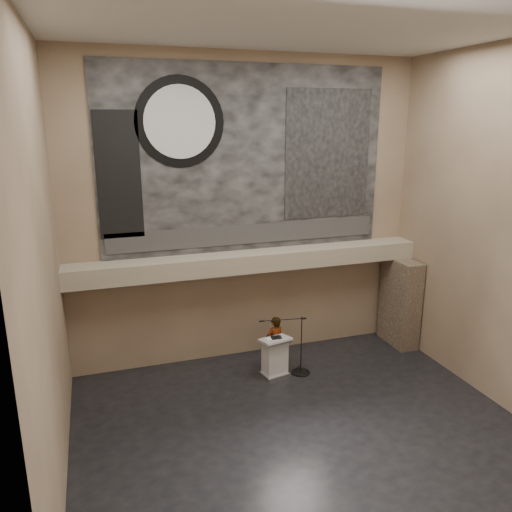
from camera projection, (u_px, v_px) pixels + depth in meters
name	position (u px, v px, depth m)	size (l,w,h in m)	color
floor	(300.00, 426.00, 11.39)	(10.00, 10.00, 0.00)	black
ceiling	(311.00, 21.00, 9.14)	(10.00, 10.00, 0.00)	silver
wall_back	(247.00, 213.00, 13.93)	(10.00, 0.02, 8.50)	#78624C
wall_front	(426.00, 316.00, 6.60)	(10.00, 0.02, 8.50)	#78624C
wall_left	(43.00, 268.00, 8.76)	(0.02, 8.00, 8.50)	#78624C
wall_right	(499.00, 230.00, 11.78)	(0.02, 8.00, 8.50)	#78624C
soffit	(252.00, 261.00, 13.91)	(10.00, 0.80, 0.50)	gray
sprinkler_left	(196.00, 277.00, 13.45)	(0.04, 0.04, 0.06)	#B2893D
sprinkler_right	(314.00, 265.00, 14.51)	(0.04, 0.04, 0.06)	#B2893D
banner	(247.00, 160.00, 13.52)	(8.00, 0.05, 5.00)	black
banner_text_strip	(248.00, 234.00, 14.03)	(7.76, 0.02, 0.55)	#2D2D2D
banner_clock_rim	(180.00, 122.00, 12.67)	(2.30, 2.30, 0.02)	black
banner_clock_face	(180.00, 122.00, 12.66)	(1.84, 1.84, 0.02)	silver
banner_building_print	(328.00, 155.00, 14.18)	(2.60, 0.02, 3.60)	black
banner_brick_print	(119.00, 176.00, 12.53)	(1.10, 0.02, 3.20)	black
stone_pier	(400.00, 302.00, 15.32)	(0.60, 1.40, 2.70)	#46382B
lectern	(275.00, 357.00, 13.51)	(0.87, 0.70, 1.14)	silver
binder	(276.00, 338.00, 13.36)	(0.27, 0.22, 0.04)	black
papers	(271.00, 339.00, 13.29)	(0.19, 0.27, 0.01)	white
speaker_person	(275.00, 343.00, 13.87)	(0.56, 0.37, 1.54)	silver
mic_stand	(299.00, 364.00, 13.72)	(1.41, 0.52, 1.66)	black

